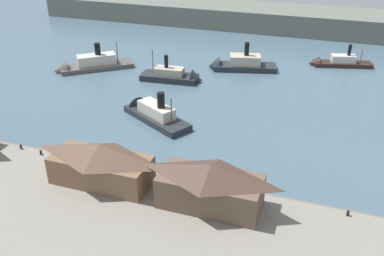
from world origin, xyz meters
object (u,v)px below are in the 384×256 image
object	(u,v)px
mooring_post_center_west	(348,213)
ferry_moored_west	(177,77)
mooring_post_west	(41,153)
ferry_departing_north	(86,65)
ferry_moored_east	(335,62)
ferry_mid_harbor	(237,64)
mooring_post_center_east	(21,147)
ferry_approaching_west	(151,112)
ferry_shed_west_terminal	(101,163)
ferry_shed_east_terminal	(210,185)

from	to	relation	value
mooring_post_center_west	ferry_moored_west	size ratio (longest dim) A/B	0.05
mooring_post_west	ferry_departing_north	bearing A→B (deg)	112.13
ferry_departing_north	ferry_moored_east	bearing A→B (deg)	21.86
ferry_mid_harbor	ferry_moored_east	distance (m)	30.72
ferry_mid_harbor	ferry_moored_west	xyz separation A→B (m)	(-13.68, -14.93, -0.26)
mooring_post_west	ferry_mid_harbor	size ratio (longest dim) A/B	0.04
ferry_departing_north	mooring_post_center_east	bearing A→B (deg)	-73.15
mooring_post_center_east	mooring_post_west	bearing A→B (deg)	-6.50
mooring_post_center_west	mooring_post_center_east	size ratio (longest dim) A/B	1.00
ferry_mid_harbor	mooring_post_center_east	bearing A→B (deg)	-114.50
ferry_approaching_west	ferry_mid_harbor	bearing A→B (deg)	74.18
mooring_post_center_west	ferry_moored_west	distance (m)	66.49
ferry_moored_west	mooring_post_center_east	bearing A→B (deg)	-107.23
ferry_shed_west_terminal	mooring_post_west	size ratio (longest dim) A/B	19.32
ferry_approaching_west	ferry_moored_east	bearing A→B (deg)	53.22
mooring_post_west	ferry_moored_west	xyz separation A→B (m)	(9.53, 47.81, -0.36)
mooring_post_center_west	mooring_post_west	xyz separation A→B (m)	(-56.06, -0.31, 0.00)
mooring_post_center_west	mooring_post_west	distance (m)	56.06
ferry_moored_east	ferry_moored_west	xyz separation A→B (m)	(-41.47, -28.03, 0.17)
ferry_approaching_west	mooring_post_center_east	bearing A→B (deg)	-126.57
ferry_shed_west_terminal	ferry_moored_west	bearing A→B (deg)	96.84
mooring_post_center_west	mooring_post_west	world-z (taller)	same
mooring_post_center_west	mooring_post_center_east	bearing A→B (deg)	179.74
mooring_post_center_east	ferry_approaching_west	bearing A→B (deg)	53.43
mooring_post_west	ferry_departing_north	xyz separation A→B (m)	(-19.36, 47.61, -0.23)
mooring_post_center_east	ferry_moored_east	bearing A→B (deg)	53.29
ferry_shed_east_terminal	mooring_post_west	xyz separation A→B (m)	(-35.16, 4.07, -3.35)
ferry_moored_west	ferry_mid_harbor	bearing A→B (deg)	47.49
ferry_shed_west_terminal	mooring_post_center_east	distance (m)	21.63
ferry_moored_east	ferry_departing_north	bearing A→B (deg)	-158.14
ferry_shed_west_terminal	mooring_post_center_west	world-z (taller)	ferry_shed_west_terminal
mooring_post_west	ferry_approaching_west	bearing A→B (deg)	62.96
ferry_approaching_west	ferry_moored_west	world-z (taller)	ferry_moored_west
ferry_moored_west	ferry_approaching_west	bearing A→B (deg)	-83.55
mooring_post_west	ferry_moored_west	size ratio (longest dim) A/B	0.05
mooring_post_center_west	ferry_approaching_west	world-z (taller)	ferry_approaching_west
ferry_mid_harbor	ferry_moored_west	bearing A→B (deg)	-132.51
ferry_mid_harbor	ferry_moored_east	xyz separation A→B (m)	(27.78, 13.09, -0.43)
ferry_mid_harbor	ferry_shed_west_terminal	bearing A→B (deg)	-96.38
ferry_departing_north	ferry_approaching_west	world-z (taller)	ferry_departing_north
mooring_post_center_west	ferry_departing_north	bearing A→B (deg)	147.91
ferry_mid_harbor	ferry_shed_east_terminal	bearing A→B (deg)	-79.87
mooring_post_center_east	ferry_departing_north	xyz separation A→B (m)	(-14.24, 47.02, -0.23)
mooring_post_center_west	ferry_departing_north	xyz separation A→B (m)	(-75.42, 47.30, -0.23)
mooring_post_center_east	ferry_moored_west	xyz separation A→B (m)	(14.65, 47.23, -0.36)
ferry_approaching_west	ferry_moored_east	xyz separation A→B (m)	(38.77, 51.87, -0.30)
mooring_post_center_west	ferry_mid_harbor	size ratio (longest dim) A/B	0.04
ferry_shed_east_terminal	ferry_approaching_west	xyz separation A→B (m)	(-22.93, 28.04, -3.58)
mooring_post_center_west	ferry_approaching_west	size ratio (longest dim) A/B	0.04
ferry_shed_west_terminal	ferry_moored_east	xyz separation A→B (m)	(35.25, 79.88, -3.86)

